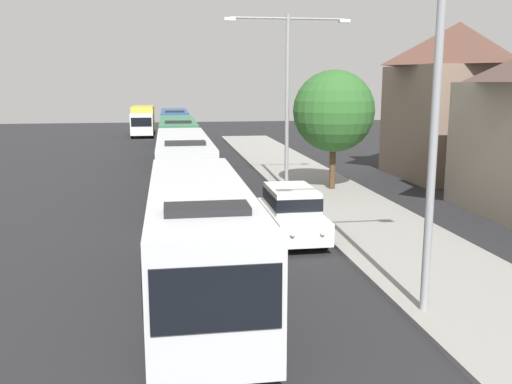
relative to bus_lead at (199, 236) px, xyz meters
The scene contains 10 objects.
bus_lead is the anchor object (origin of this frame).
bus_second_in_line 13.41m from the bus_lead, 90.00° to the left, with size 2.58×11.87×3.21m.
bus_middle 27.07m from the bus_lead, 90.00° to the left, with size 2.58×12.25×3.21m.
bus_fourth_in_line 40.88m from the bus_lead, 90.00° to the left, with size 2.58×11.39×3.21m.
white_suv 6.53m from the bus_lead, 55.31° to the left, with size 1.86×4.79×1.90m.
box_truck_oncoming 48.73m from the bus_lead, 93.89° to the left, with size 2.35×8.17×3.15m.
streetlamp_near 6.91m from the bus_lead, 21.41° to the right, with size 5.15×0.28×8.82m.
streetlamp_mid 15.74m from the bus_lead, 69.27° to the left, with size 6.43×0.28×8.89m.
roadside_tree 16.23m from the bus_lead, 60.81° to the left, with size 4.23×4.23×6.20m.
house_distant_gabled 24.00m from the bus_lead, 46.75° to the left, with size 6.79×7.51×9.17m.
Camera 1 is at (-2.07, -4.35, 5.67)m, focal length 39.64 mm.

